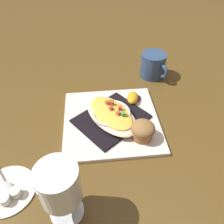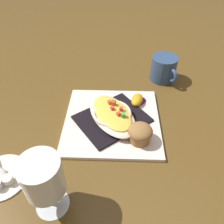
# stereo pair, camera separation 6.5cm
# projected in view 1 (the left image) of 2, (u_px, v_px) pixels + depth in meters

# --- Properties ---
(ground_plane) EXTENTS (2.60, 2.60, 0.00)m
(ground_plane) POSITION_uv_depth(u_px,v_px,m) (112.00, 122.00, 0.68)
(ground_plane) COLOR brown
(square_plate) EXTENTS (0.30, 0.30, 0.01)m
(square_plate) POSITION_uv_depth(u_px,v_px,m) (112.00, 121.00, 0.67)
(square_plate) COLOR white
(square_plate) RESTS_ON ground_plane
(folded_napkin) EXTENTS (0.24, 0.25, 0.01)m
(folded_napkin) POSITION_uv_depth(u_px,v_px,m) (112.00, 119.00, 0.67)
(folded_napkin) COLOR black
(folded_napkin) RESTS_ON square_plate
(gratin_dish) EXTENTS (0.22, 0.20, 0.04)m
(gratin_dish) POSITION_uv_depth(u_px,v_px,m) (112.00, 114.00, 0.66)
(gratin_dish) COLOR beige
(gratin_dish) RESTS_ON folded_napkin
(muffin) EXTENTS (0.07, 0.07, 0.05)m
(muffin) POSITION_uv_depth(u_px,v_px,m) (144.00, 130.00, 0.60)
(muffin) COLOR #956135
(muffin) RESTS_ON square_plate
(orange_garnish) EXTENTS (0.07, 0.06, 0.03)m
(orange_garnish) POSITION_uv_depth(u_px,v_px,m) (134.00, 98.00, 0.73)
(orange_garnish) COLOR #461A5F
(orange_garnish) RESTS_ON square_plate
(coffee_mug) EXTENTS (0.11, 0.09, 0.09)m
(coffee_mug) POSITION_uv_depth(u_px,v_px,m) (154.00, 66.00, 0.83)
(coffee_mug) COLOR navy
(coffee_mug) RESTS_ON ground_plane
(stemmed_glass) EXTENTS (0.08, 0.08, 0.15)m
(stemmed_glass) POSITION_uv_depth(u_px,v_px,m) (61.00, 187.00, 0.41)
(stemmed_glass) COLOR white
(stemmed_glass) RESTS_ON ground_plane
(creamer_saucer) EXTENTS (0.13, 0.13, 0.01)m
(creamer_saucer) POSITION_uv_depth(u_px,v_px,m) (8.00, 190.00, 0.51)
(creamer_saucer) COLOR white
(creamer_saucer) RESTS_ON ground_plane
(spoon) EXTENTS (0.09, 0.08, 0.01)m
(spoon) POSITION_uv_depth(u_px,v_px,m) (6.00, 186.00, 0.51)
(spoon) COLOR silver
(spoon) RESTS_ON creamer_saucer
(creamer_cup_0) EXTENTS (0.02, 0.02, 0.02)m
(creamer_cup_0) POSITION_uv_depth(u_px,v_px,m) (5.00, 199.00, 0.49)
(creamer_cup_0) COLOR white
(creamer_cup_0) RESTS_ON creamer_saucer
(creamer_cup_1) EXTENTS (0.02, 0.02, 0.02)m
(creamer_cup_1) POSITION_uv_depth(u_px,v_px,m) (17.00, 192.00, 0.50)
(creamer_cup_1) COLOR white
(creamer_cup_1) RESTS_ON creamer_saucer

